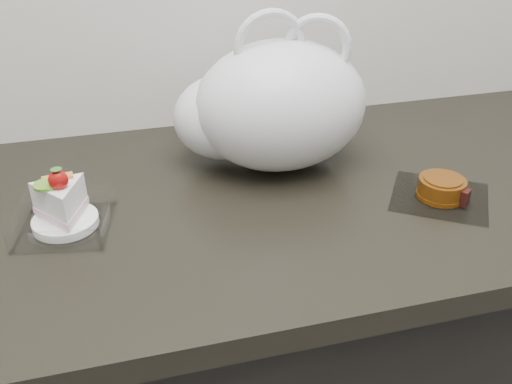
# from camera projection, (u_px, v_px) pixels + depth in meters

# --- Properties ---
(counter) EXTENTS (2.04, 0.64, 0.90)m
(counter) POSITION_uv_depth(u_px,v_px,m) (234.00, 383.00, 1.17)
(counter) COLOR black
(counter) RESTS_ON ground
(cake_tray) EXTENTS (0.16, 0.16, 0.10)m
(cake_tray) POSITION_uv_depth(u_px,v_px,m) (64.00, 212.00, 0.85)
(cake_tray) COLOR white
(cake_tray) RESTS_ON counter
(mooncake_wrap) EXTENTS (0.21, 0.20, 0.04)m
(mooncake_wrap) POSITION_uv_depth(u_px,v_px,m) (442.00, 190.00, 0.93)
(mooncake_wrap) COLOR white
(mooncake_wrap) RESTS_ON counter
(plastic_bag) EXTENTS (0.36, 0.28, 0.28)m
(plastic_bag) POSITION_uv_depth(u_px,v_px,m) (269.00, 107.00, 0.99)
(plastic_bag) COLOR silver
(plastic_bag) RESTS_ON counter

